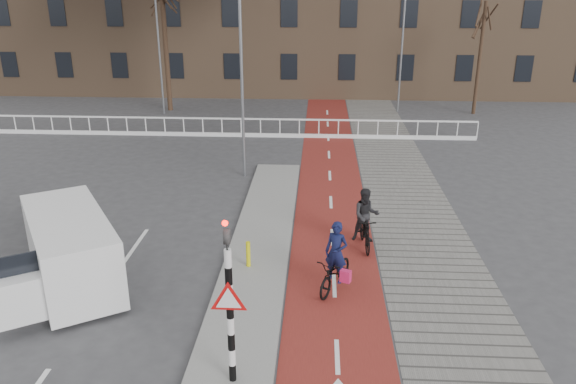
{
  "coord_description": "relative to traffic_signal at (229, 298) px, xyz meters",
  "views": [
    {
      "loc": [
        1.01,
        -11.06,
        7.54
      ],
      "look_at": [
        0.1,
        5.0,
        1.5
      ],
      "focal_mm": 35.0,
      "sensor_mm": 36.0,
      "label": 1
    }
  ],
  "objects": [
    {
      "name": "bike_lane",
      "position": [
        2.1,
        12.02,
        -1.98
      ],
      "size": [
        2.5,
        60.0,
        0.01
      ],
      "primitive_type": "cube",
      "color": "maroon",
      "rests_on": "ground"
    },
    {
      "name": "bollard",
      "position": [
        -0.27,
        4.78,
        -1.5
      ],
      "size": [
        0.12,
        0.12,
        0.74
      ],
      "primitive_type": "cylinder",
      "color": "#D3CC0B",
      "rests_on": "curb_island"
    },
    {
      "name": "sidewalk",
      "position": [
        4.9,
        12.02,
        -1.98
      ],
      "size": [
        3.0,
        60.0,
        0.01
      ],
      "primitive_type": "cube",
      "color": "slate",
      "rests_on": "ground"
    },
    {
      "name": "van",
      "position": [
        -4.79,
        3.77,
        -0.98
      ],
      "size": [
        3.9,
        4.73,
        1.92
      ],
      "rotation": [
        0.0,
        0.0,
        0.57
      ],
      "color": "silver",
      "rests_on": "ground"
    },
    {
      "name": "ground",
      "position": [
        0.6,
        2.02,
        -1.99
      ],
      "size": [
        120.0,
        120.0,
        0.0
      ],
      "primitive_type": "plane",
      "color": "#38383A",
      "rests_on": "ground"
    },
    {
      "name": "tree_mid",
      "position": [
        -7.71,
        25.18,
        2.11
      ],
      "size": [
        0.3,
        0.3,
        8.2
      ],
      "primitive_type": "cylinder",
      "color": "black",
      "rests_on": "ground"
    },
    {
      "name": "streetlight_left",
      "position": [
        -7.82,
        24.13,
        1.66
      ],
      "size": [
        0.12,
        0.12,
        7.31
      ],
      "primitive_type": "cylinder",
      "color": "slate",
      "rests_on": "ground"
    },
    {
      "name": "railing",
      "position": [
        -4.4,
        19.02,
        -1.68
      ],
      "size": [
        28.0,
        0.1,
        0.99
      ],
      "color": "silver",
      "rests_on": "ground"
    },
    {
      "name": "traffic_signal",
      "position": [
        0.0,
        0.0,
        0.0
      ],
      "size": [
        0.8,
        0.8,
        3.68
      ],
      "color": "black",
      "rests_on": "curb_island"
    },
    {
      "name": "streetlight_right",
      "position": [
        6.42,
        25.38,
        2.48
      ],
      "size": [
        0.12,
        0.12,
        8.95
      ],
      "primitive_type": "cylinder",
      "color": "slate",
      "rests_on": "ground"
    },
    {
      "name": "tree_right",
      "position": [
        10.99,
        25.22,
        1.27
      ],
      "size": [
        0.22,
        0.22,
        6.51
      ],
      "primitive_type": "cylinder",
      "color": "black",
      "rests_on": "ground"
    },
    {
      "name": "cyclist_far",
      "position": [
        3.05,
        6.36,
        -1.2
      ],
      "size": [
        0.84,
        1.77,
        1.87
      ],
      "rotation": [
        0.0,
        0.0,
        0.09
      ],
      "color": "black",
      "rests_on": "bike_lane"
    },
    {
      "name": "curb_island",
      "position": [
        -0.1,
        6.02,
        -1.93
      ],
      "size": [
        1.8,
        16.0,
        0.12
      ],
      "primitive_type": "cube",
      "color": "gray",
      "rests_on": "ground"
    },
    {
      "name": "streetlight_near",
      "position": [
        -1.43,
        12.84,
        2.38
      ],
      "size": [
        0.12,
        0.12,
        8.75
      ],
      "primitive_type": "cylinder",
      "color": "slate",
      "rests_on": "ground"
    },
    {
      "name": "cyclist_near",
      "position": [
        2.12,
        3.86,
        -1.35
      ],
      "size": [
        1.32,
        1.89,
        1.88
      ],
      "rotation": [
        0.0,
        0.0,
        -0.43
      ],
      "color": "black",
      "rests_on": "bike_lane"
    }
  ]
}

